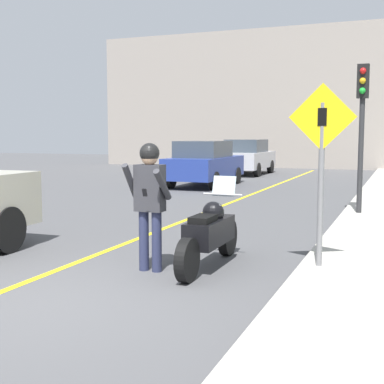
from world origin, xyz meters
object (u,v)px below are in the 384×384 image
Objects in this scene: motorcycle at (210,233)px; parked_car_blue at (204,163)px; crossing_sign at (321,157)px; traffic_light at (362,110)px; parked_car_silver at (247,157)px; person_biker at (150,192)px.

motorcycle is 12.31m from parked_car_blue.
crossing_sign is 0.74× the size of traffic_light.
motorcycle is at bearing -170.37° from crossing_sign.
person_biker is at bearing -78.32° from parked_car_silver.
parked_car_silver is at bearing 101.68° from person_biker.
crossing_sign is at bearing -71.06° from parked_car_silver.
parked_car_blue is at bearing 136.00° from traffic_light.
crossing_sign is (1.52, 0.26, 1.11)m from motorcycle.
motorcycle is at bearing -105.83° from traffic_light.
crossing_sign is 12.71m from parked_car_blue.
crossing_sign is 0.60× the size of parked_car_blue.
person_biker is at bearing -110.42° from traffic_light.
motorcycle is 18.26m from parked_car_silver.
parked_car_silver is at bearing 116.97° from traffic_light.
motorcycle is at bearing 36.53° from person_biker.
parked_car_blue reaches higher than motorcycle.
traffic_light is at bearing 74.17° from motorcycle.
traffic_light is 0.81× the size of parked_car_silver.
motorcycle is 0.54× the size of parked_car_blue.
motorcycle is 1.27× the size of person_biker.
person_biker is 18.61m from parked_car_silver.
traffic_light reaches higher than motorcycle.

